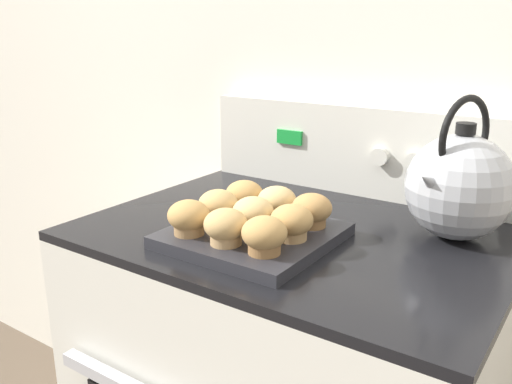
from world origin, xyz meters
The scene contains 13 objects.
wall_back centered at (0.00, 0.66, 1.20)m, with size 8.00×0.05×2.40m.
control_panel centered at (0.00, 0.60, 1.04)m, with size 0.78×0.07×0.20m.
muffin_pan centered at (-0.03, 0.21, 0.95)m, with size 0.28×0.28×0.02m.
muffin_r0_c0 centered at (-0.11, 0.13, 0.99)m, with size 0.07×0.07×0.06m.
muffin_r0_c1 centered at (-0.03, 0.13, 0.99)m, with size 0.07×0.07×0.06m.
muffin_r0_c2 centered at (0.04, 0.14, 0.99)m, with size 0.07×0.07×0.06m.
muffin_r1_c0 centered at (-0.11, 0.21, 0.99)m, with size 0.07×0.07×0.06m.
muffin_r1_c1 centered at (-0.03, 0.21, 0.99)m, with size 0.07×0.07×0.06m.
muffin_r1_c2 centered at (0.05, 0.21, 0.99)m, with size 0.07×0.07×0.06m.
muffin_r2_c0 centered at (-0.11, 0.29, 0.99)m, with size 0.07×0.07×0.06m.
muffin_r2_c1 centered at (-0.03, 0.29, 0.99)m, with size 0.07×0.07×0.06m.
muffin_r2_c2 centered at (0.04, 0.29, 0.99)m, with size 0.07×0.07×0.06m.
tea_kettle centered at (0.26, 0.44, 1.04)m, with size 0.19×0.23×0.26m.
Camera 1 is at (0.49, -0.54, 1.31)m, focal length 38.00 mm.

